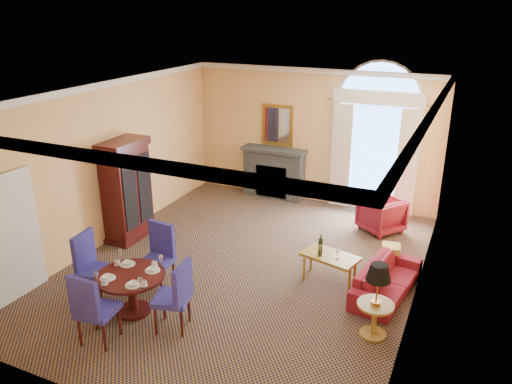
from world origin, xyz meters
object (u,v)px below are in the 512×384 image
at_px(armchair, 381,215).
at_px(armoire, 127,192).
at_px(coffee_table, 329,257).
at_px(side_table, 377,291).
at_px(sofa, 387,280).
at_px(dining_table, 131,284).

bearing_deg(armchair, armoire, -26.31).
bearing_deg(coffee_table, side_table, -35.73).
bearing_deg(armoire, sofa, -0.08).
height_order(sofa, coffee_table, coffee_table).
relative_size(armoire, sofa, 1.18).
height_order(armoire, armchair, armoire).
xyz_separation_m(coffee_table, side_table, (1.05, -1.24, 0.29)).
bearing_deg(dining_table, sofa, 32.11).
bearing_deg(side_table, armchair, 99.93).
relative_size(armchair, coffee_table, 0.76).
bearing_deg(coffee_table, sofa, 12.71).
distance_m(armchair, side_table, 3.75).
xyz_separation_m(sofa, side_table, (0.05, -1.22, 0.49)).
distance_m(armchair, coffee_table, 2.47).
distance_m(sofa, armchair, 2.53).
relative_size(armoire, coffee_table, 1.96).
height_order(sofa, armchair, armchair).
xyz_separation_m(armchair, side_table, (0.64, -3.67, 0.38)).
xyz_separation_m(sofa, armchair, (-0.59, 2.45, 0.11)).
distance_m(dining_table, side_table, 3.69).
distance_m(sofa, coffee_table, 1.02).
bearing_deg(coffee_table, armchair, 94.43).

